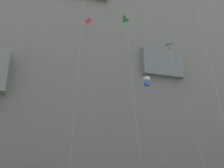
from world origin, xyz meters
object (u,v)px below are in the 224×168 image
at_px(kite_box_low_center, 147,82).
at_px(kite_delta_low_right, 169,48).
at_px(kite_diamond_upper_left, 89,29).
at_px(kite_delta_front_field, 130,29).

height_order(kite_box_low_center, kite_delta_low_right, kite_delta_low_right).
distance_m(kite_diamond_upper_left, kite_delta_low_right, 21.57).
xyz_separation_m(kite_box_low_center, kite_diamond_upper_left, (-13.56, 2.40, 12.45)).
distance_m(kite_box_low_center, kite_delta_front_field, 27.57).
bearing_deg(kite_box_low_center, kite_delta_front_field, -121.44).
bearing_deg(kite_delta_front_field, kite_box_low_center, 58.56).
bearing_deg(kite_delta_front_field, kite_diamond_upper_left, 88.30).
height_order(kite_box_low_center, kite_delta_front_field, kite_box_low_center).
height_order(kite_box_low_center, kite_diamond_upper_left, kite_diamond_upper_left).
xyz_separation_m(kite_delta_front_field, kite_delta_low_right, (12.51, 10.89, 4.44)).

